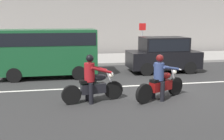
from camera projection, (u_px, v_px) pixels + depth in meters
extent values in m
plane|color=#2A2A2A|center=(162.00, 91.00, 9.85)|extent=(80.00, 80.00, 0.00)
cube|color=gray|center=(119.00, 58.00, 17.56)|extent=(40.00, 4.40, 0.14)
cube|color=silver|center=(150.00, 85.00, 10.69)|extent=(18.00, 0.14, 0.01)
cylinder|color=black|center=(175.00, 86.00, 9.23)|extent=(0.64, 0.41, 0.66)
cylinder|color=black|center=(144.00, 94.00, 8.28)|extent=(0.64, 0.41, 0.66)
cylinder|color=silver|center=(174.00, 77.00, 9.09)|extent=(0.33, 0.21, 0.74)
cube|color=maroon|center=(161.00, 86.00, 8.73)|extent=(0.90, 0.65, 0.32)
ellipsoid|color=maroon|center=(165.00, 76.00, 8.80)|extent=(0.54, 0.43, 0.22)
cube|color=black|center=(157.00, 80.00, 8.58)|extent=(0.57, 0.45, 0.10)
cylinder|color=silver|center=(173.00, 68.00, 8.99)|extent=(0.36, 0.64, 0.04)
sphere|color=silver|center=(174.00, 72.00, 9.07)|extent=(0.17, 0.17, 0.17)
cylinder|color=silver|center=(151.00, 90.00, 8.70)|extent=(0.65, 0.39, 0.07)
cylinder|color=black|center=(162.00, 92.00, 8.52)|extent=(0.20, 0.20, 0.66)
cylinder|color=black|center=(153.00, 89.00, 8.83)|extent=(0.20, 0.20, 0.66)
cylinder|color=navy|center=(159.00, 71.00, 8.56)|extent=(0.46, 0.46, 0.59)
cylinder|color=navy|center=(171.00, 68.00, 8.59)|extent=(0.70, 0.42, 0.24)
cylinder|color=navy|center=(161.00, 66.00, 8.93)|extent=(0.70, 0.42, 0.24)
sphere|color=tan|center=(160.00, 59.00, 8.49)|extent=(0.20, 0.20, 0.20)
sphere|color=#510F0F|center=(160.00, 58.00, 8.49)|extent=(0.25, 0.25, 0.25)
cylinder|color=black|center=(114.00, 90.00, 8.75)|extent=(0.64, 0.25, 0.63)
cylinder|color=black|center=(71.00, 95.00, 8.19)|extent=(0.64, 0.25, 0.63)
cylinder|color=silver|center=(111.00, 81.00, 8.64)|extent=(0.34, 0.13, 0.73)
cube|color=black|center=(93.00, 88.00, 8.45)|extent=(0.85, 0.45, 0.32)
ellipsoid|color=black|center=(99.00, 77.00, 8.46)|extent=(0.52, 0.34, 0.22)
cube|color=black|center=(88.00, 81.00, 8.33)|extent=(0.56, 0.35, 0.10)
cylinder|color=silver|center=(109.00, 71.00, 8.56)|extent=(0.19, 0.69, 0.04)
sphere|color=silver|center=(111.00, 75.00, 8.61)|extent=(0.17, 0.17, 0.17)
cylinder|color=silver|center=(83.00, 92.00, 8.50)|extent=(0.70, 0.22, 0.07)
cylinder|color=black|center=(91.00, 94.00, 8.23)|extent=(0.18, 0.18, 0.68)
cylinder|color=black|center=(87.00, 91.00, 8.60)|extent=(0.18, 0.18, 0.68)
cylinder|color=maroon|center=(89.00, 72.00, 8.30)|extent=(0.41, 0.41, 0.60)
cylinder|color=maroon|center=(102.00, 70.00, 8.21)|extent=(0.70, 0.24, 0.29)
cylinder|color=maroon|center=(97.00, 68.00, 8.61)|extent=(0.70, 0.24, 0.29)
sphere|color=tan|center=(90.00, 59.00, 8.22)|extent=(0.20, 0.20, 0.20)
sphere|color=black|center=(90.00, 58.00, 8.22)|extent=(0.25, 0.25, 0.25)
cube|color=black|center=(163.00, 59.00, 13.32)|extent=(3.62, 1.70, 0.84)
cube|color=black|center=(163.00, 44.00, 13.17)|extent=(2.24, 1.56, 0.72)
cube|color=black|center=(163.00, 44.00, 13.17)|extent=(2.06, 1.59, 0.58)
cylinder|color=black|center=(183.00, 65.00, 13.58)|extent=(0.64, 1.76, 0.64)
cylinder|color=black|center=(142.00, 66.00, 13.19)|extent=(0.64, 1.76, 0.64)
cube|color=#164C28|center=(48.00, 51.00, 12.02)|extent=(4.48, 1.90, 1.99)
cube|color=black|center=(47.00, 38.00, 11.90)|extent=(4.35, 1.93, 0.56)
cylinder|color=black|center=(78.00, 69.00, 12.44)|extent=(0.64, 1.96, 0.64)
cylinder|color=black|center=(18.00, 71.00, 11.95)|extent=(0.64, 1.96, 0.64)
cylinder|color=gray|center=(142.00, 41.00, 16.57)|extent=(0.08, 0.08, 2.34)
cube|color=red|center=(142.00, 27.00, 16.36)|extent=(0.44, 0.03, 0.44)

